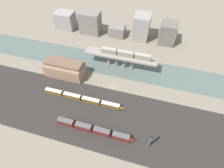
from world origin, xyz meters
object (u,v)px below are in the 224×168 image
train_yard_near (95,130)px  train_yard_mid (84,99)px  signal_tower (150,142)px  train_on_bridge (127,54)px  warehouse_building (65,68)px

train_yard_near → train_yard_mid: train_yard_near is taller
signal_tower → train_on_bridge: bearing=113.7°
warehouse_building → train_yard_near: bearing=-46.3°
train_yard_near → train_yard_mid: size_ratio=0.83×
warehouse_building → signal_tower: signal_tower is taller
train_on_bridge → signal_tower: 60.53m
signal_tower → train_yard_near: bearing=179.1°
warehouse_building → train_yard_mid: bearing=-41.6°
train_on_bridge → train_yard_mid: size_ratio=0.73×
train_on_bridge → train_yard_mid: (-19.07, -36.89, -10.79)m
train_yard_mid → warehouse_building: bearing=138.4°
train_on_bridge → train_yard_mid: 42.90m
train_yard_near → warehouse_building: size_ratio=1.70×
train_on_bridge → train_yard_mid: train_on_bridge is taller
train_yard_near → signal_tower: 29.78m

